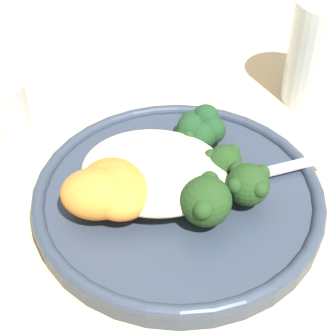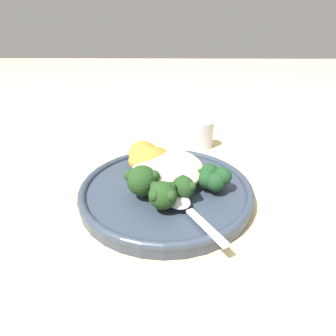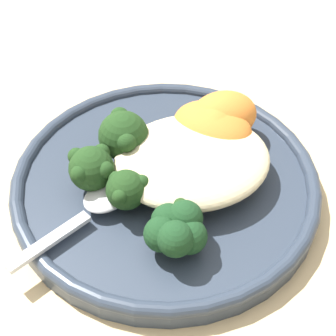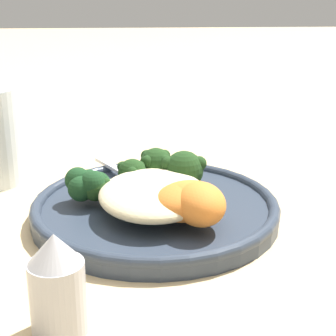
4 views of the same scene
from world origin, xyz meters
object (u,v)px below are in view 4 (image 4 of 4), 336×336
at_px(sweet_potato_chunk_2, 187,201).
at_px(salt_shaker, 53,285).
at_px(broccoli_stalk_0, 179,173).
at_px(broccoli_stalk_2, 136,179).
at_px(kale_tuft, 85,184).
at_px(plate, 153,208).
at_px(sweet_potato_chunk_1, 197,204).
at_px(quinoa_mound, 151,194).
at_px(sweet_potato_chunk_0, 184,201).
at_px(broccoli_stalk_3, 108,190).
at_px(spoon, 129,176).
at_px(broccoli_stalk_1, 155,171).

height_order(sweet_potato_chunk_2, salt_shaker, salt_shaker).
relative_size(broccoli_stalk_0, broccoli_stalk_2, 0.90).
distance_m(sweet_potato_chunk_2, kale_tuft, 0.11).
relative_size(plate, sweet_potato_chunk_1, 4.31).
distance_m(broccoli_stalk_0, kale_tuft, 0.10).
bearing_deg(sweet_potato_chunk_1, quinoa_mound, 47.21).
bearing_deg(sweet_potato_chunk_2, sweet_potato_chunk_0, 41.44).
height_order(plate, broccoli_stalk_2, broccoli_stalk_2).
distance_m(sweet_potato_chunk_2, salt_shaker, 0.17).
bearing_deg(broccoli_stalk_0, kale_tuft, 129.42).
relative_size(broccoli_stalk_3, kale_tuft, 2.02).
xyz_separation_m(quinoa_mound, broccoli_stalk_3, (0.02, 0.04, -0.00)).
bearing_deg(plate, spoon, 23.48).
height_order(broccoli_stalk_1, broccoli_stalk_2, broccoli_stalk_1).
bearing_deg(broccoli_stalk_3, kale_tuft, -0.97).
distance_m(quinoa_mound, sweet_potato_chunk_0, 0.04).
bearing_deg(sweet_potato_chunk_1, sweet_potato_chunk_0, 40.56).
height_order(sweet_potato_chunk_1, spoon, sweet_potato_chunk_1).
distance_m(broccoli_stalk_0, sweet_potato_chunk_1, 0.08).
xyz_separation_m(broccoli_stalk_2, sweet_potato_chunk_0, (-0.07, -0.04, 0.00)).
distance_m(sweet_potato_chunk_0, sweet_potato_chunk_2, 0.00).
bearing_deg(broccoli_stalk_1, kale_tuft, 112.28).
xyz_separation_m(plate, broccoli_stalk_3, (-0.00, 0.05, 0.02)).
xyz_separation_m(broccoli_stalk_0, broccoli_stalk_2, (0.00, 0.04, -0.01)).
bearing_deg(broccoli_stalk_0, plate, 156.66).
xyz_separation_m(kale_tuft, salt_shaker, (-0.20, 0.01, 0.00)).
bearing_deg(sweet_potato_chunk_2, sweet_potato_chunk_1, -139.68).
xyz_separation_m(broccoli_stalk_1, broccoli_stalk_3, (-0.04, 0.05, -0.00)).
bearing_deg(sweet_potato_chunk_0, plate, 29.86).
height_order(sweet_potato_chunk_1, salt_shaker, salt_shaker).
distance_m(sweet_potato_chunk_1, sweet_potato_chunk_2, 0.01).
xyz_separation_m(quinoa_mound, broccoli_stalk_1, (0.06, -0.01, 0.00)).
distance_m(quinoa_mound, broccoli_stalk_1, 0.06).
bearing_deg(broccoli_stalk_3, salt_shaker, 96.58).
bearing_deg(sweet_potato_chunk_1, salt_shaker, 138.38).
relative_size(broccoli_stalk_0, broccoli_stalk_1, 0.68).
bearing_deg(kale_tuft, salt_shaker, 178.42).
xyz_separation_m(plate, sweet_potato_chunk_1, (-0.06, -0.04, 0.03)).
bearing_deg(sweet_potato_chunk_0, spoon, 26.56).
distance_m(broccoli_stalk_2, sweet_potato_chunk_0, 0.08).
relative_size(quinoa_mound, sweet_potato_chunk_1, 2.15).
bearing_deg(broccoli_stalk_2, quinoa_mound, 165.37).
distance_m(quinoa_mound, broccoli_stalk_2, 0.05).
relative_size(quinoa_mound, broccoli_stalk_1, 1.03).
bearing_deg(kale_tuft, quinoa_mound, -113.60).
xyz_separation_m(plate, kale_tuft, (0.01, 0.07, 0.03)).
height_order(broccoli_stalk_2, sweet_potato_chunk_1, sweet_potato_chunk_1).
xyz_separation_m(broccoli_stalk_3, kale_tuft, (0.01, 0.02, 0.00)).
bearing_deg(sweet_potato_chunk_2, broccoli_stalk_3, 56.38).
relative_size(sweet_potato_chunk_0, spoon, 0.65).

